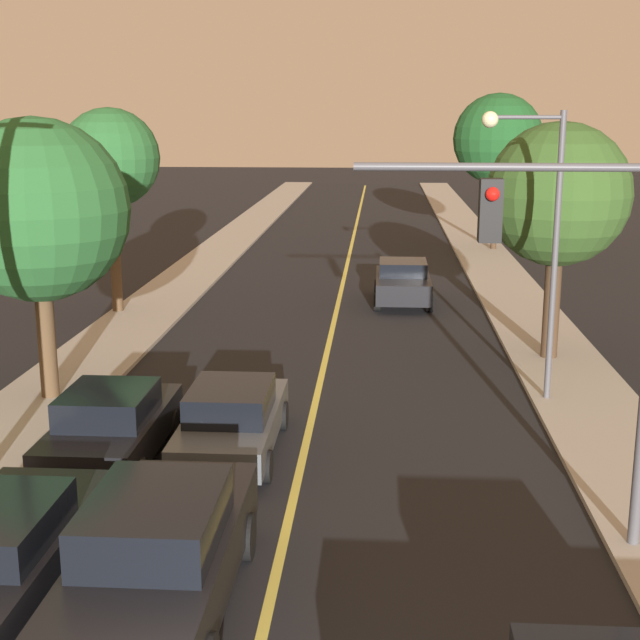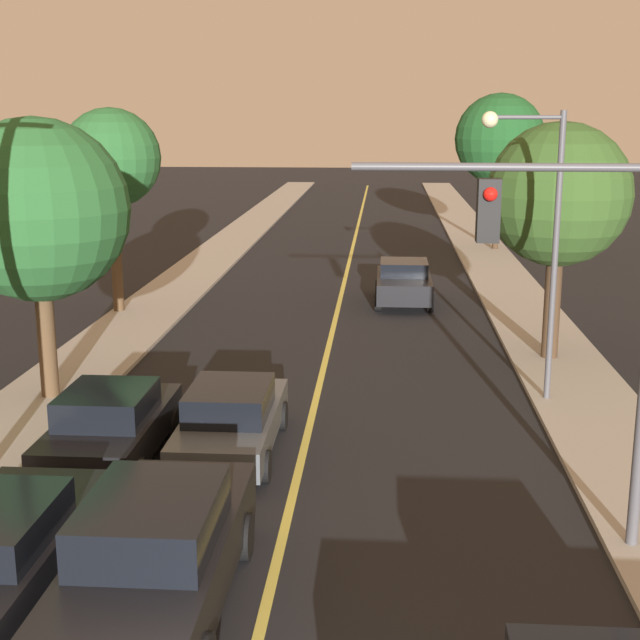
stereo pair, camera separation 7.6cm
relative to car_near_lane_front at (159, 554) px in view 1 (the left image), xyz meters
The scene contains 13 objects.
road_surface 32.64m from the car_near_lane_front, 87.56° to the left, with size 9.94×80.00×0.01m.
sidewalk_left 32.96m from the car_near_lane_front, 98.43° to the left, with size 2.50×80.00×0.12m.
sidewalk_right 33.48m from the car_near_lane_front, 76.86° to the left, with size 2.50×80.00×0.12m.
car_near_lane_front is the anchor object (origin of this frame).
car_near_lane_second 5.78m from the car_near_lane_front, 90.00° to the left, with size 1.85×4.43×1.42m.
car_outer_lane_second 5.55m from the car_near_lane_front, 113.19° to the left, with size 1.91×4.16×1.51m.
car_far_oncoming 20.36m from the car_near_lane_front, 79.74° to the left, with size 1.98×3.97×1.50m.
traffic_signal_mast 6.98m from the car_near_lane_front, 21.72° to the left, with size 4.42×0.42×5.92m.
streetlamp_right 11.80m from the car_near_lane_front, 56.31° to the left, with size 1.81×0.36×6.46m.
tree_left_near 10.56m from the car_near_lane_front, 118.53° to the left, with size 4.08×4.08×6.34m.
tree_left_far 19.16m from the car_near_lane_front, 108.12° to the left, with size 3.16×3.16×6.57m.
tree_right_near 15.34m from the car_near_lane_front, 60.30° to the left, with size 3.72×3.72×6.21m.
tree_right_far 33.69m from the car_near_lane_front, 75.71° to the left, with size 4.19×4.19×7.27m.
Camera 1 is at (1.44, -7.08, 6.56)m, focal length 50.00 mm.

